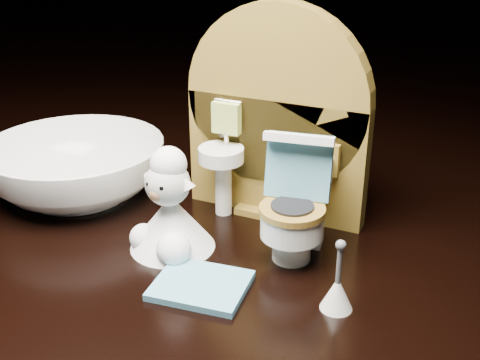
# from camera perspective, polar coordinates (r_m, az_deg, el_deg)

# --- Properties ---
(backdrop_panel) EXTENTS (0.13, 0.05, 0.15)m
(backdrop_panel) POSITION_cam_1_polar(r_m,az_deg,el_deg) (0.42, 3.37, 5.10)
(backdrop_panel) COLOR olive
(backdrop_panel) RESTS_ON ground
(toy_toilet) EXTENTS (0.04, 0.05, 0.08)m
(toy_toilet) POSITION_cam_1_polar(r_m,az_deg,el_deg) (0.38, 5.26, -3.01)
(toy_toilet) COLOR white
(toy_toilet) RESTS_ON ground
(bath_mat) EXTENTS (0.06, 0.05, 0.00)m
(bath_mat) POSITION_cam_1_polar(r_m,az_deg,el_deg) (0.36, -3.73, -9.94)
(bath_mat) COLOR #569CB7
(bath_mat) RESTS_ON ground
(toilet_brush) EXTENTS (0.02, 0.02, 0.04)m
(toilet_brush) POSITION_cam_1_polar(r_m,az_deg,el_deg) (0.34, 9.19, -10.34)
(toilet_brush) COLOR white
(toilet_brush) RESTS_ON ground
(plush_lamb) EXTENTS (0.06, 0.06, 0.07)m
(plush_lamb) POSITION_cam_1_polar(r_m,az_deg,el_deg) (0.39, -6.68, -3.23)
(plush_lamb) COLOR white
(plush_lamb) RESTS_ON ground
(ceramic_bowl) EXTENTS (0.14, 0.14, 0.04)m
(ceramic_bowl) POSITION_cam_1_polar(r_m,az_deg,el_deg) (0.48, -15.23, 1.05)
(ceramic_bowl) COLOR white
(ceramic_bowl) RESTS_ON ground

